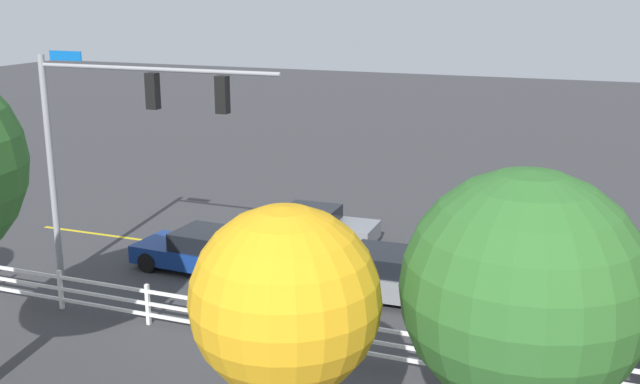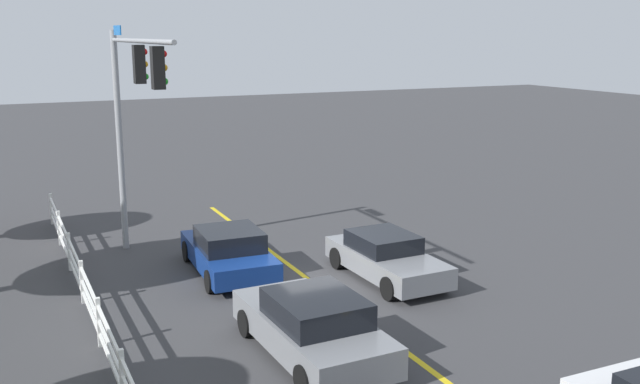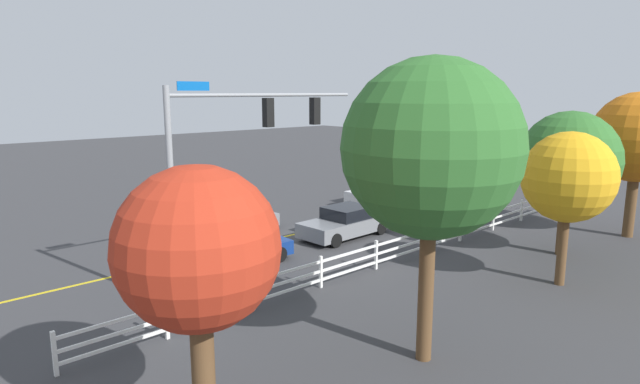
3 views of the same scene
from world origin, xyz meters
The scene contains 7 objects.
ground_plane centered at (0.00, 0.00, 0.00)m, with size 120.00×120.00×0.00m, color #38383A.
lane_center_stripe centered at (-4.00, 0.00, 0.00)m, with size 28.00×0.16×0.01m, color gold.
signal_assembly centered at (3.45, 4.12, 4.99)m, with size 7.72×0.37×7.07m.
car_0 centered at (2.03, 1.86, 0.65)m, with size 4.42×2.17×1.35m.
car_2 centered at (-0.33, -2.04, 0.63)m, with size 4.30×1.94×1.29m.
car_4 centered at (-4.00, 1.93, 0.69)m, with size 4.63×2.14×1.43m.
white_rail_fence centered at (-3.00, 6.02, 0.60)m, with size 26.10×0.10×1.15m.
Camera 2 is at (-17.01, 7.87, 6.83)m, focal length 39.98 mm.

